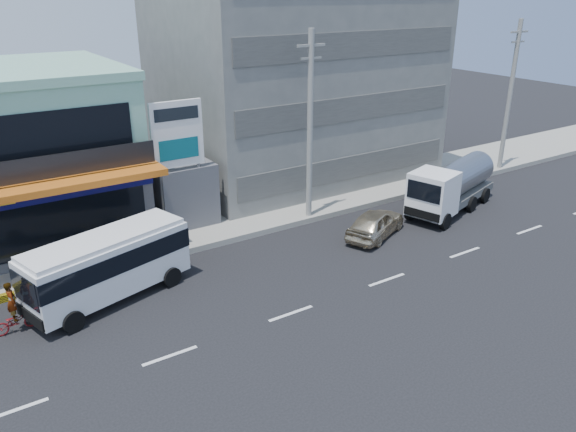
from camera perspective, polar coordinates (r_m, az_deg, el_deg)
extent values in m
plane|color=black|center=(22.26, 0.29, -9.88)|extent=(120.00, 120.00, 0.00)
cube|color=gray|center=(31.77, -1.54, 0.69)|extent=(70.00, 5.00, 0.30)
cube|color=#45454A|center=(31.43, -26.89, 1.54)|extent=(12.00, 10.00, 4.00)
cube|color=#B85915|center=(25.27, -25.98, 2.23)|extent=(12.40, 1.80, 0.30)
cube|color=#0C0B53|center=(26.15, -26.02, 1.56)|extent=(12.00, 0.12, 0.80)
cube|color=black|center=(26.69, -25.49, -1.43)|extent=(11.00, 0.06, 2.60)
cube|color=gray|center=(37.18, 0.57, 14.81)|extent=(16.00, 12.00, 14.00)
cube|color=#45454A|center=(31.29, -11.83, 2.98)|extent=(3.00, 6.00, 3.50)
cylinder|color=slate|center=(29.85, -11.39, 5.76)|extent=(1.50, 1.50, 0.15)
cylinder|color=gray|center=(27.83, -12.79, 3.73)|extent=(0.16, 0.16, 6.50)
cylinder|color=gray|center=(28.53, -9.04, 4.47)|extent=(0.16, 0.16, 6.50)
cube|color=white|center=(27.61, -11.20, 8.15)|extent=(2.60, 0.18, 3.20)
cylinder|color=#999993|center=(29.15, 2.24, 8.69)|extent=(0.30, 0.30, 10.00)
cube|color=#999993|center=(28.45, 2.38, 16.94)|extent=(1.60, 0.12, 0.12)
cube|color=#999993|center=(28.52, 2.36, 15.74)|extent=(1.20, 0.10, 0.10)
cylinder|color=#999993|center=(40.35, 21.57, 11.01)|extent=(0.30, 0.30, 10.00)
cube|color=#999993|center=(39.85, 22.45, 16.91)|extent=(1.60, 0.12, 0.12)
cube|color=#999993|center=(39.89, 22.32, 16.06)|extent=(1.20, 0.10, 0.10)
cube|color=white|center=(23.65, -17.84, -4.79)|extent=(6.94, 3.87, 2.18)
cube|color=black|center=(23.47, -17.96, -3.86)|extent=(7.00, 3.93, 0.80)
cube|color=white|center=(23.16, -18.18, -2.18)|extent=(6.71, 3.63, 0.19)
cylinder|color=black|center=(22.43, -20.98, -9.99)|extent=(0.89, 0.49, 0.85)
cylinder|color=black|center=(24.09, -23.44, -8.06)|extent=(0.89, 0.49, 0.85)
cylinder|color=black|center=(24.46, -11.74, -6.06)|extent=(0.89, 0.49, 0.85)
cylinder|color=black|center=(25.99, -14.59, -4.57)|extent=(0.89, 0.49, 0.85)
imported|color=beige|center=(28.83, 8.87, -0.72)|extent=(4.49, 3.21, 1.42)
cube|color=white|center=(30.79, 14.50, 2.22)|extent=(2.67, 2.67, 2.32)
cube|color=#595956|center=(33.25, 16.29, 1.81)|extent=(7.41, 3.94, 0.45)
cylinder|color=gray|center=(33.70, 17.13, 3.91)|extent=(5.33, 3.23, 1.88)
cylinder|color=black|center=(30.51, 15.69, -0.52)|extent=(0.93, 0.51, 0.89)
cylinder|color=black|center=(31.33, 12.33, 0.42)|extent=(0.93, 0.51, 0.89)
cylinder|color=black|center=(33.37, 18.15, 1.16)|extent=(0.93, 0.51, 0.89)
cylinder|color=black|center=(34.12, 15.01, 1.99)|extent=(0.93, 0.51, 0.89)
cylinder|color=black|center=(35.03, 19.37, 2.00)|extent=(0.93, 0.51, 0.89)
cylinder|color=black|center=(35.74, 16.35, 2.77)|extent=(0.93, 0.51, 0.89)
imported|color=#600D11|center=(23.31, -25.91, -9.59)|extent=(1.63, 0.68, 0.83)
imported|color=#66594C|center=(22.90, -26.27, -7.76)|extent=(0.41, 0.58, 1.53)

